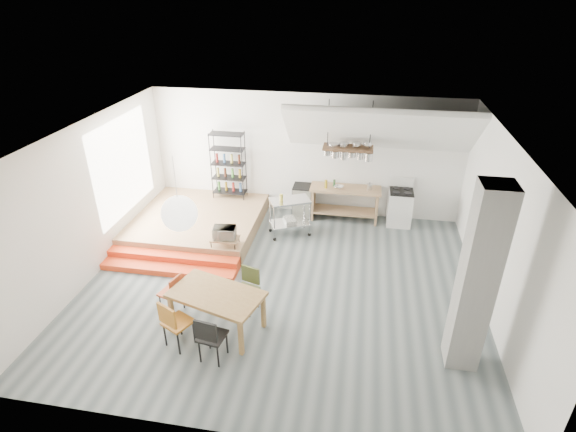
% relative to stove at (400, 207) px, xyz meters
% --- Properties ---
extents(floor, '(8.00, 8.00, 0.00)m').
position_rel_stove_xyz_m(floor, '(-2.50, -3.16, -0.48)').
color(floor, '#505A5D').
rests_on(floor, ground).
extents(wall_back, '(8.00, 0.04, 3.20)m').
position_rel_stove_xyz_m(wall_back, '(-2.50, 0.34, 1.12)').
color(wall_back, silver).
rests_on(wall_back, ground).
extents(wall_left, '(0.04, 7.00, 3.20)m').
position_rel_stove_xyz_m(wall_left, '(-6.50, -3.16, 1.12)').
color(wall_left, silver).
rests_on(wall_left, ground).
extents(wall_right, '(0.04, 7.00, 3.20)m').
position_rel_stove_xyz_m(wall_right, '(1.50, -3.16, 1.12)').
color(wall_right, silver).
rests_on(wall_right, ground).
extents(ceiling, '(8.00, 7.00, 0.02)m').
position_rel_stove_xyz_m(ceiling, '(-2.50, -3.16, 2.72)').
color(ceiling, white).
rests_on(ceiling, wall_back).
extents(slope_ceiling, '(4.40, 1.44, 1.32)m').
position_rel_stove_xyz_m(slope_ceiling, '(-0.70, -0.26, 2.07)').
color(slope_ceiling, white).
rests_on(slope_ceiling, wall_back).
extents(window_pane, '(0.02, 2.50, 2.20)m').
position_rel_stove_xyz_m(window_pane, '(-6.48, -1.66, 1.32)').
color(window_pane, white).
rests_on(window_pane, wall_left).
extents(platform, '(3.00, 3.00, 0.40)m').
position_rel_stove_xyz_m(platform, '(-5.00, -1.16, -0.28)').
color(platform, '#9E7A4F').
rests_on(platform, ground).
extents(step_lower, '(3.00, 0.35, 0.13)m').
position_rel_stove_xyz_m(step_lower, '(-5.00, -3.11, -0.41)').
color(step_lower, '#EA431B').
rests_on(step_lower, ground).
extents(step_upper, '(3.00, 0.35, 0.27)m').
position_rel_stove_xyz_m(step_upper, '(-5.00, -2.76, -0.35)').
color(step_upper, '#EA431B').
rests_on(step_upper, ground).
extents(concrete_column, '(0.50, 0.50, 3.20)m').
position_rel_stove_xyz_m(concrete_column, '(0.80, -4.66, 1.12)').
color(concrete_column, gray).
rests_on(concrete_column, ground).
extents(kitchen_counter, '(1.80, 0.60, 0.91)m').
position_rel_stove_xyz_m(kitchen_counter, '(-1.40, -0.01, 0.15)').
color(kitchen_counter, '#9E7A4F').
rests_on(kitchen_counter, ground).
extents(stove, '(0.60, 0.60, 1.18)m').
position_rel_stove_xyz_m(stove, '(0.00, 0.00, 0.00)').
color(stove, white).
rests_on(stove, ground).
extents(pot_rack, '(1.20, 0.50, 1.43)m').
position_rel_stove_xyz_m(pot_rack, '(-1.37, -0.23, 1.50)').
color(pot_rack, '#3F2A19').
rests_on(pot_rack, ceiling).
extents(wire_shelving, '(0.88, 0.38, 1.80)m').
position_rel_stove_xyz_m(wire_shelving, '(-4.50, 0.04, 0.85)').
color(wire_shelving, black).
rests_on(wire_shelving, platform).
extents(microwave_shelf, '(0.60, 0.40, 0.16)m').
position_rel_stove_xyz_m(microwave_shelf, '(-3.90, -2.41, 0.07)').
color(microwave_shelf, '#9E7A4F').
rests_on(microwave_shelf, platform).
extents(paper_lantern, '(0.60, 0.60, 0.60)m').
position_rel_stove_xyz_m(paper_lantern, '(-3.96, -4.42, 1.72)').
color(paper_lantern, white).
rests_on(paper_lantern, ceiling).
extents(dining_table, '(1.80, 1.33, 0.76)m').
position_rel_stove_xyz_m(dining_table, '(-3.38, -4.59, 0.20)').
color(dining_table, olive).
rests_on(dining_table, ground).
extents(chair_mustard, '(0.58, 0.58, 0.94)m').
position_rel_stove_xyz_m(chair_mustard, '(-3.94, -5.18, 0.08)').
color(chair_mustard, '#B46D1E').
rests_on(chair_mustard, ground).
extents(chair_black, '(0.48, 0.48, 0.91)m').
position_rel_stove_xyz_m(chair_black, '(-3.24, -5.39, 0.06)').
color(chair_black, black).
rests_on(chair_black, ground).
extents(chair_olive, '(0.50, 0.50, 0.87)m').
position_rel_stove_xyz_m(chair_olive, '(-2.98, -3.95, 0.04)').
color(chair_olive, '#4A5528').
rests_on(chair_olive, ground).
extents(chair_red, '(0.46, 0.46, 0.82)m').
position_rel_stove_xyz_m(chair_red, '(-4.33, -4.30, 0.01)').
color(chair_red, '#B34019').
rests_on(chair_red, ground).
extents(rolling_cart, '(1.08, 0.87, 0.94)m').
position_rel_stove_xyz_m(rolling_cart, '(-2.68, -1.01, 0.13)').
color(rolling_cart, silver).
rests_on(rolling_cart, ground).
extents(mini_fridge, '(0.51, 0.51, 0.86)m').
position_rel_stove_xyz_m(mini_fridge, '(-2.51, 0.04, -0.05)').
color(mini_fridge, black).
rests_on(mini_fridge, ground).
extents(microwave, '(0.53, 0.39, 0.27)m').
position_rel_stove_xyz_m(microwave, '(-3.90, -2.41, 0.22)').
color(microwave, beige).
rests_on(microwave, microwave_shelf).
extents(bowl, '(0.30, 0.30, 0.06)m').
position_rel_stove_xyz_m(bowl, '(-1.57, -0.06, 0.46)').
color(bowl, silver).
rests_on(bowl, kitchen_counter).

